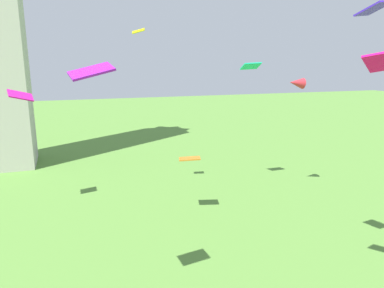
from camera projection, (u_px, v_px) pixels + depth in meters
name	position (u px, v px, depth m)	size (l,w,h in m)	color
kite_flying_0	(91.00, 71.00, 13.00)	(1.72, 1.23, 0.72)	purple
kite_flying_1	(190.00, 159.00, 25.39)	(1.79, 1.48, 0.21)	#B66B1B
kite_flying_2	(20.00, 95.00, 25.04)	(1.77, 1.54, 0.94)	#C5158E
kite_flying_3	(251.00, 66.00, 29.95)	(1.67, 1.08, 0.66)	#16B48E
kite_flying_4	(374.00, 8.00, 15.38)	(1.02, 1.43, 0.59)	#4422CF
kite_flying_5	(138.00, 31.00, 26.92)	(1.06, 0.94, 0.53)	#BBBB07
kite_flying_6	(296.00, 83.00, 28.56)	(1.37, 0.95, 1.01)	red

